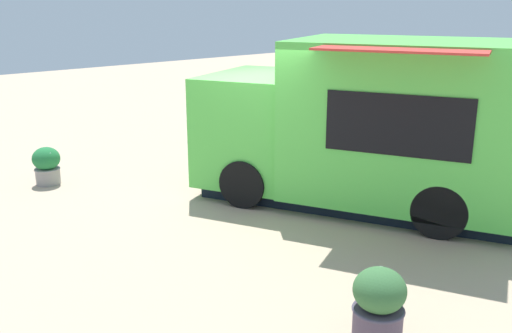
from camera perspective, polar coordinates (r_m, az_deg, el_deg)
name	(u,v)px	position (r m, az deg, el deg)	size (l,w,h in m)	color
ground_plane	(264,196)	(9.57, 0.84, -2.97)	(40.00, 40.00, 0.00)	tan
food_truck	(370,128)	(9.14, 11.44, 3.86)	(5.57, 4.07, 2.61)	#56CF49
planter_flowering_near	(379,304)	(5.65, 12.25, -13.41)	(0.51, 0.51, 0.75)	#514255
planter_flowering_far	(47,165)	(10.75, -20.31, 0.15)	(0.48, 0.48, 0.68)	gray
plaza_bench	(243,126)	(13.28, -1.31, 4.06)	(1.36, 1.21, 0.47)	brown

